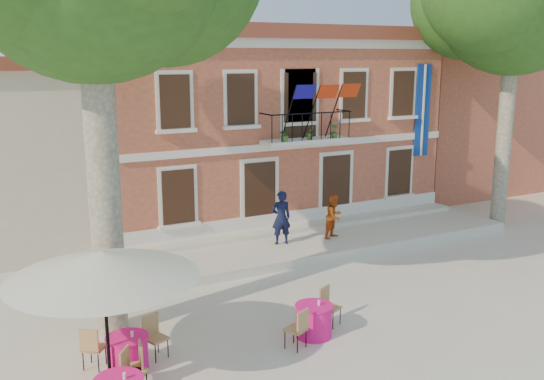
{
  "coord_description": "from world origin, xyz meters",
  "views": [
    {
      "loc": [
        -8.85,
        -12.61,
        6.43
      ],
      "look_at": [
        -0.41,
        3.5,
        2.38
      ],
      "focal_mm": 40.0,
      "sensor_mm": 36.0,
      "label": 1
    }
  ],
  "objects_px": {
    "pedestrian_navy": "(281,217)",
    "cafe_table_1": "(314,319)",
    "cafe_table_3": "(128,352)",
    "patio_umbrella": "(103,265)",
    "pedestrian_orange": "(334,216)"
  },
  "relations": [
    {
      "from": "pedestrian_orange",
      "to": "pedestrian_navy",
      "type": "bearing_deg",
      "value": 149.89
    },
    {
      "from": "patio_umbrella",
      "to": "cafe_table_1",
      "type": "relative_size",
      "value": 1.94
    },
    {
      "from": "pedestrian_navy",
      "to": "cafe_table_1",
      "type": "relative_size",
      "value": 0.94
    },
    {
      "from": "cafe_table_1",
      "to": "cafe_table_3",
      "type": "distance_m",
      "value": 4.29
    },
    {
      "from": "patio_umbrella",
      "to": "cafe_table_1",
      "type": "height_order",
      "value": "patio_umbrella"
    },
    {
      "from": "patio_umbrella",
      "to": "cafe_table_3",
      "type": "xyz_separation_m",
      "value": [
        0.44,
        0.26,
        -2.05
      ]
    },
    {
      "from": "pedestrian_orange",
      "to": "cafe_table_3",
      "type": "xyz_separation_m",
      "value": [
        -8.48,
        -5.15,
        -0.63
      ]
    },
    {
      "from": "pedestrian_orange",
      "to": "cafe_table_3",
      "type": "bearing_deg",
      "value": -171.98
    },
    {
      "from": "cafe_table_3",
      "to": "patio_umbrella",
      "type": "bearing_deg",
      "value": -149.34
    },
    {
      "from": "patio_umbrella",
      "to": "pedestrian_navy",
      "type": "distance_m",
      "value": 9.07
    },
    {
      "from": "pedestrian_navy",
      "to": "cafe_table_1",
      "type": "bearing_deg",
      "value": 78.97
    },
    {
      "from": "pedestrian_navy",
      "to": "cafe_table_3",
      "type": "height_order",
      "value": "pedestrian_navy"
    },
    {
      "from": "pedestrian_navy",
      "to": "pedestrian_orange",
      "type": "bearing_deg",
      "value": -176.48
    },
    {
      "from": "pedestrian_navy",
      "to": "pedestrian_orange",
      "type": "height_order",
      "value": "pedestrian_navy"
    },
    {
      "from": "patio_umbrella",
      "to": "cafe_table_1",
      "type": "xyz_separation_m",
      "value": [
        4.71,
        -0.15,
        -2.06
      ]
    }
  ]
}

